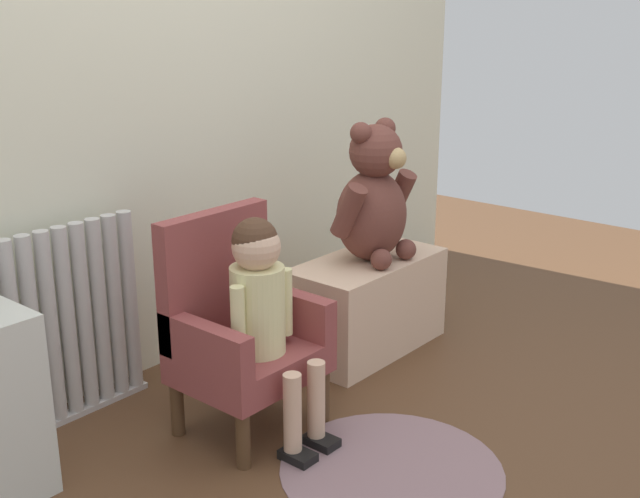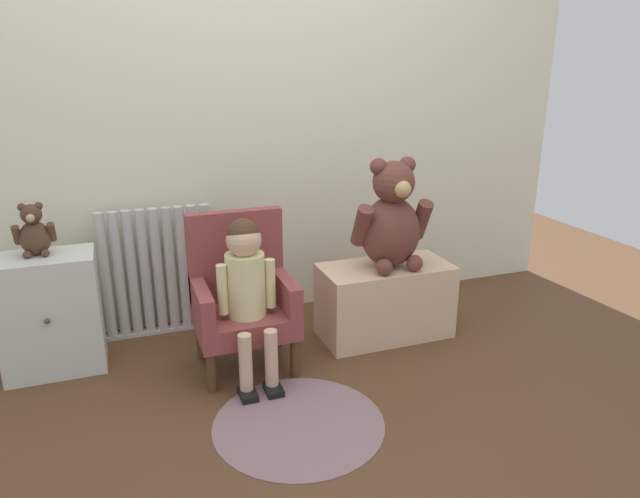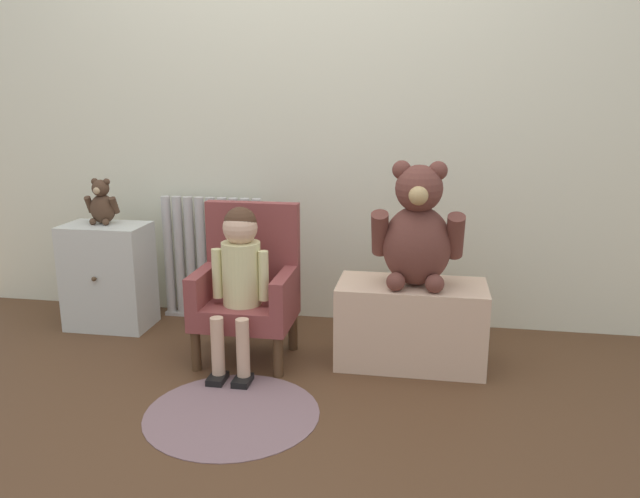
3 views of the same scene
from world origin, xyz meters
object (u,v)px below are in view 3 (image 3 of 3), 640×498
at_px(small_dresser, 109,276).
at_px(small_teddy_bear, 102,204).
at_px(floor_rug, 232,413).
at_px(child_armchair, 248,287).
at_px(child_figure, 240,265).
at_px(low_bench, 411,324).
at_px(radiator, 213,259).
at_px(large_teddy_bear, 417,232).

relative_size(small_dresser, small_teddy_bear, 2.35).
relative_size(small_teddy_bear, floor_rug, 0.35).
xyz_separation_m(child_armchair, child_figure, (-0.00, -0.11, 0.13)).
relative_size(child_figure, low_bench, 1.10).
bearing_deg(radiator, child_armchair, -54.34).
height_order(radiator, low_bench, radiator).
xyz_separation_m(child_figure, large_teddy_bear, (0.75, 0.14, 0.15)).
height_order(low_bench, large_teddy_bear, large_teddy_bear).
distance_m(child_armchair, child_figure, 0.17).
relative_size(small_dresser, low_bench, 0.83).
relative_size(radiator, child_figure, 0.92).
bearing_deg(child_figure, child_armchair, 90.00).
bearing_deg(large_teddy_bear, radiator, 158.32).
height_order(child_figure, floor_rug, child_figure).
relative_size(child_figure, small_teddy_bear, 3.10).
relative_size(child_armchair, child_figure, 0.98).
xyz_separation_m(radiator, small_teddy_bear, (-0.50, -0.19, 0.32)).
relative_size(radiator, small_dresser, 1.22).
bearing_deg(child_armchair, radiator, 125.66).
distance_m(radiator, large_teddy_bear, 1.19).
distance_m(large_teddy_bear, small_teddy_bear, 1.60).
xyz_separation_m(radiator, low_bench, (1.06, -0.42, -0.14)).
height_order(small_dresser, floor_rug, small_dresser).
relative_size(child_armchair, floor_rug, 1.05).
bearing_deg(child_armchair, low_bench, 2.99).
distance_m(small_dresser, child_armchair, 0.85).
bearing_deg(large_teddy_bear, child_armchair, -177.92).
relative_size(radiator, floor_rug, 0.99).
bearing_deg(floor_rug, low_bench, 42.08).
distance_m(radiator, child_figure, 0.67).
xyz_separation_m(large_teddy_bear, small_teddy_bear, (-1.58, 0.24, 0.03)).
height_order(small_dresser, small_teddy_bear, small_teddy_bear).
relative_size(large_teddy_bear, small_teddy_bear, 2.34).
relative_size(child_armchair, large_teddy_bear, 1.31).
relative_size(child_figure, floor_rug, 1.07).
height_order(child_armchair, large_teddy_bear, large_teddy_bear).
bearing_deg(child_armchair, small_teddy_bear, 162.34).
bearing_deg(low_bench, radiator, 158.59).
height_order(low_bench, small_teddy_bear, small_teddy_bear).
bearing_deg(floor_rug, large_teddy_bear, 40.93).
distance_m(small_dresser, floor_rug, 1.23).
distance_m(small_dresser, low_bench, 1.57).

